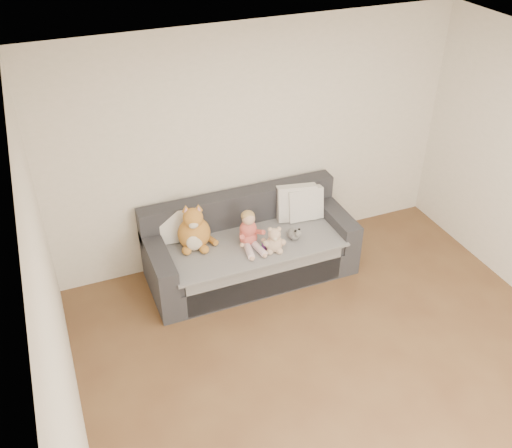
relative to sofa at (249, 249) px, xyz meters
The scene contains 10 objects.
room_shell 1.93m from the sofa, 81.00° to the right, with size 5.00×5.00×5.00m.
sofa is the anchor object (origin of this frame).
cushion_left 0.82m from the sofa, 161.45° to the left, with size 0.41×0.23×0.37m.
cushion_right_back 0.73m from the sofa, 12.58° to the left, with size 0.47×0.28×0.41m.
cushion_right_front 0.79m from the sofa, ahead, with size 0.41×0.21×0.38m.
toddler 0.37m from the sofa, 110.89° to the right, with size 0.29×0.40×0.40m.
plush_cat 0.69m from the sofa, behind, with size 0.40×0.36×0.52m.
teddy_bear 0.46m from the sofa, 67.37° to the right, with size 0.23×0.18×0.30m.
plush_cow 0.53m from the sofa, 27.56° to the right, with size 0.12×0.19×0.15m.
sippy_cup 0.35m from the sofa, 77.06° to the right, with size 0.10×0.07×0.11m.
Camera 1 is at (-2.06, -2.56, 3.97)m, focal length 40.00 mm.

